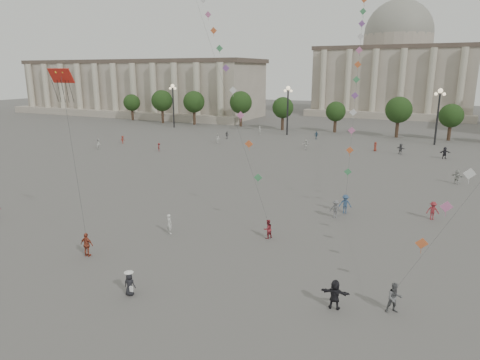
% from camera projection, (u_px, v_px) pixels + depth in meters
% --- Properties ---
extents(ground, '(360.00, 360.00, 0.00)m').
position_uv_depth(ground, '(140.00, 292.00, 27.49)').
color(ground, '#53504E').
rests_on(ground, ground).
extents(hall_west, '(84.00, 26.22, 17.20)m').
position_uv_depth(hall_west, '(138.00, 88.00, 138.87)').
color(hall_west, gray).
rests_on(hall_west, ground).
extents(hall_central, '(48.30, 34.30, 35.50)m').
position_uv_depth(hall_central, '(395.00, 69.00, 136.74)').
color(hall_central, gray).
rests_on(hall_central, ground).
extents(tree_row, '(137.12, 5.12, 8.00)m').
position_uv_depth(tree_row, '(364.00, 110.00, 94.23)').
color(tree_row, '#36261B').
rests_on(tree_row, ground).
extents(lamp_post_far_west, '(2.00, 0.90, 10.65)m').
position_uv_depth(lamp_post_far_west, '(173.00, 98.00, 105.67)').
color(lamp_post_far_west, '#262628').
rests_on(lamp_post_far_west, ground).
extents(lamp_post_mid_west, '(2.00, 0.90, 10.65)m').
position_uv_depth(lamp_post_mid_west, '(288.00, 101.00, 93.07)').
color(lamp_post_mid_west, '#262628').
rests_on(lamp_post_mid_west, ground).
extents(lamp_post_mid_east, '(2.00, 0.90, 10.65)m').
position_uv_depth(lamp_post_mid_east, '(439.00, 106.00, 80.46)').
color(lamp_post_mid_east, '#262628').
rests_on(lamp_post_mid_east, ground).
extents(person_crowd_0, '(0.97, 0.42, 1.65)m').
position_uv_depth(person_crowd_0, '(316.00, 135.00, 88.78)').
color(person_crowd_0, '#315270').
rests_on(person_crowd_0, ground).
extents(person_crowd_1, '(1.10, 1.16, 1.89)m').
position_uv_depth(person_crowd_1, '(99.00, 144.00, 77.46)').
color(person_crowd_1, silver).
rests_on(person_crowd_1, ground).
extents(person_crowd_2, '(0.74, 1.07, 1.53)m').
position_uv_depth(person_crowd_2, '(123.00, 140.00, 83.45)').
color(person_crowd_2, maroon).
rests_on(person_crowd_2, ground).
extents(person_crowd_3, '(1.76, 0.72, 1.84)m').
position_uv_depth(person_crowd_3, '(335.00, 294.00, 25.42)').
color(person_crowd_3, black).
rests_on(person_crowd_3, ground).
extents(person_crowd_4, '(1.39, 1.57, 1.72)m').
position_uv_depth(person_crowd_4, '(306.00, 144.00, 77.52)').
color(person_crowd_4, silver).
rests_on(person_crowd_4, ground).
extents(person_crowd_6, '(1.28, 0.93, 1.79)m').
position_uv_depth(person_crowd_6, '(336.00, 209.00, 41.21)').
color(person_crowd_6, slate).
rests_on(person_crowd_6, ground).
extents(person_crowd_7, '(1.72, 1.40, 1.84)m').
position_uv_depth(person_crowd_7, '(457.00, 177.00, 53.70)').
color(person_crowd_7, '#B2B3AE').
rests_on(person_crowd_7, ground).
extents(person_crowd_8, '(1.29, 0.94, 1.78)m').
position_uv_depth(person_crowd_8, '(433.00, 211.00, 40.73)').
color(person_crowd_8, maroon).
rests_on(person_crowd_8, ground).
extents(person_crowd_9, '(1.83, 1.31, 1.91)m').
position_uv_depth(person_crowd_9, '(445.00, 153.00, 69.08)').
color(person_crowd_9, black).
rests_on(person_crowd_9, ground).
extents(person_crowd_10, '(0.74, 0.80, 1.84)m').
position_uv_depth(person_crowd_10, '(260.00, 130.00, 95.31)').
color(person_crowd_10, '#B8B8B3').
rests_on(person_crowd_10, ground).
extents(person_crowd_12, '(1.73, 1.42, 1.86)m').
position_uv_depth(person_crowd_12, '(401.00, 149.00, 72.75)').
color(person_crowd_12, '#57575B').
rests_on(person_crowd_12, ground).
extents(person_crowd_13, '(0.77, 0.68, 1.77)m').
position_uv_depth(person_crowd_13, '(169.00, 224.00, 37.23)').
color(person_crowd_13, silver).
rests_on(person_crowd_13, ground).
extents(person_crowd_16, '(0.93, 0.46, 1.54)m').
position_uv_depth(person_crowd_16, '(227.00, 135.00, 89.35)').
color(person_crowd_16, slate).
rests_on(person_crowd_16, ground).
extents(person_crowd_17, '(1.01, 1.11, 1.49)m').
position_uv_depth(person_crowd_17, '(159.00, 147.00, 75.36)').
color(person_crowd_17, maroon).
rests_on(person_crowd_17, ground).
extents(person_crowd_19, '(1.13, 1.12, 1.84)m').
position_uv_depth(person_crowd_19, '(218.00, 138.00, 83.92)').
color(person_crowd_19, silver).
rests_on(person_crowd_19, ground).
extents(person_crowd_20, '(0.78, 0.94, 1.64)m').
position_uv_depth(person_crowd_20, '(375.00, 146.00, 75.61)').
color(person_crowd_20, maroon).
rests_on(person_crowd_20, ground).
extents(tourist_0, '(1.14, 0.58, 1.88)m').
position_uv_depth(tourist_0, '(87.00, 245.00, 32.64)').
color(tourist_0, '#9E412B').
rests_on(tourist_0, ground).
extents(kite_flyer_0, '(0.94, 1.00, 1.65)m').
position_uv_depth(kite_flyer_0, '(268.00, 229.00, 36.19)').
color(kite_flyer_0, maroon).
rests_on(kite_flyer_0, ground).
extents(kite_flyer_1, '(1.36, 0.94, 1.93)m').
position_uv_depth(kite_flyer_1, '(345.00, 204.00, 42.53)').
color(kite_flyer_1, '#334D73').
rests_on(kite_flyer_1, ground).
extents(kite_flyer_2, '(1.12, 1.02, 1.86)m').
position_uv_depth(kite_flyer_2, '(394.00, 298.00, 25.00)').
color(kite_flyer_2, '#5B5C5F').
rests_on(kite_flyer_2, ground).
extents(hat_person, '(0.81, 0.61, 1.69)m').
position_uv_depth(hat_person, '(130.00, 283.00, 26.97)').
color(hat_person, black).
rests_on(hat_person, ground).
extents(dragon_kite, '(2.22, 0.63, 12.45)m').
position_uv_depth(dragon_kite, '(62.00, 86.00, 30.78)').
color(dragon_kite, red).
rests_on(dragon_kite, ground).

